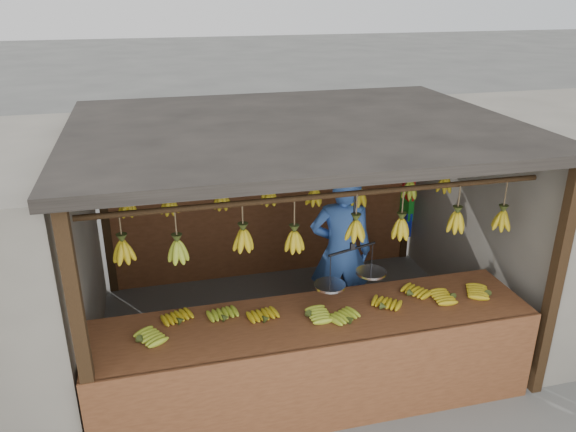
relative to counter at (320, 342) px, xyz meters
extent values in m
plane|color=#5B5B57|center=(0.10, 1.23, -0.72)|extent=(80.00, 80.00, 0.00)
cube|color=black|center=(-1.90, -0.27, 0.43)|extent=(0.10, 0.10, 2.30)
cube|color=black|center=(2.10, -0.27, 0.43)|extent=(0.10, 0.10, 2.30)
cube|color=black|center=(-1.90, 2.73, 0.43)|extent=(0.10, 0.10, 2.30)
cube|color=black|center=(2.10, 2.73, 0.43)|extent=(0.10, 0.10, 2.30)
cube|color=black|center=(0.10, 1.23, 1.63)|extent=(4.30, 3.30, 0.10)
cylinder|color=black|center=(0.10, 0.23, 1.28)|extent=(4.00, 0.05, 0.05)
cylinder|color=black|center=(0.10, 1.23, 1.28)|extent=(4.00, 0.05, 0.05)
cylinder|color=black|center=(0.10, 2.23, 1.28)|extent=(4.00, 0.05, 0.05)
cube|color=brown|center=(0.10, 2.73, 0.18)|extent=(4.00, 0.06, 1.80)
cube|color=brown|center=(-0.01, 0.13, 0.14)|extent=(3.94, 0.88, 0.08)
cube|color=brown|center=(-0.01, -0.30, -0.27)|extent=(3.94, 0.04, 0.90)
cube|color=black|center=(-1.88, -0.25, -0.31)|extent=(0.07, 0.07, 0.82)
cube|color=black|center=(1.87, -0.25, -0.31)|extent=(0.07, 0.07, 0.82)
cube|color=black|center=(-1.88, 0.52, -0.31)|extent=(0.07, 0.07, 0.82)
cube|color=black|center=(1.87, 0.52, -0.31)|extent=(0.07, 0.07, 0.82)
ellipsoid|color=#92A523|center=(-1.51, 0.09, 0.21)|extent=(0.30, 0.28, 0.06)
ellipsoid|color=#B09312|center=(-1.17, 0.31, 0.21)|extent=(0.25, 0.29, 0.06)
ellipsoid|color=#92A523|center=(-0.79, 0.26, 0.21)|extent=(0.22, 0.27, 0.06)
ellipsoid|color=#B09312|center=(-0.45, 0.15, 0.21)|extent=(0.22, 0.27, 0.06)
ellipsoid|color=#92A523|center=(-0.07, 0.11, 0.21)|extent=(0.25, 0.19, 0.06)
ellipsoid|color=#92A523|center=(0.27, -0.04, 0.21)|extent=(0.27, 0.29, 0.06)
ellipsoid|color=#B09312|center=(0.62, 0.09, 0.21)|extent=(0.29, 0.30, 0.06)
ellipsoid|color=#B09312|center=(0.97, 0.24, 0.21)|extent=(0.30, 0.28, 0.06)
ellipsoid|color=#B09312|center=(1.32, 0.12, 0.21)|extent=(0.25, 0.19, 0.06)
ellipsoid|color=#B09312|center=(1.68, 0.10, 0.21)|extent=(0.29, 0.27, 0.06)
ellipsoid|color=#B09312|center=(-1.57, 0.28, 0.94)|extent=(0.16, 0.16, 0.28)
ellipsoid|color=#92A523|center=(-1.15, 0.24, 0.91)|extent=(0.16, 0.16, 0.28)
ellipsoid|color=#B09312|center=(-0.61, 0.24, 0.95)|extent=(0.16, 0.16, 0.28)
ellipsoid|color=#B09312|center=(-0.17, 0.26, 0.88)|extent=(0.16, 0.16, 0.28)
ellipsoid|color=#B09312|center=(0.36, 0.21, 0.95)|extent=(0.16, 0.16, 0.28)
ellipsoid|color=#B09312|center=(0.80, 0.24, 0.91)|extent=(0.16, 0.16, 0.28)
ellipsoid|color=#B09312|center=(1.31, 0.19, 0.94)|extent=(0.16, 0.16, 0.28)
ellipsoid|color=#B09312|center=(1.83, 0.25, 0.87)|extent=(0.16, 0.16, 0.28)
ellipsoid|color=#B09312|center=(-1.55, 1.26, 0.95)|extent=(0.16, 0.16, 0.28)
ellipsoid|color=#B09312|center=(-1.16, 1.25, 0.94)|extent=(0.16, 0.16, 0.28)
ellipsoid|color=#B09312|center=(-0.65, 1.23, 0.95)|extent=(0.16, 0.16, 0.28)
ellipsoid|color=#B09312|center=(-0.18, 1.21, 0.95)|extent=(0.16, 0.16, 0.28)
ellipsoid|color=#B09312|center=(0.31, 1.28, 0.88)|extent=(0.16, 0.16, 0.28)
ellipsoid|color=#B09312|center=(0.78, 1.20, 0.86)|extent=(0.16, 0.16, 0.28)
ellipsoid|color=#92A523|center=(1.35, 1.20, 0.89)|extent=(0.16, 0.16, 0.28)
ellipsoid|color=#B09312|center=(1.79, 1.25, 0.90)|extent=(0.16, 0.16, 0.28)
ellipsoid|color=#B09312|center=(-1.65, 2.24, 0.95)|extent=(0.16, 0.16, 0.28)
ellipsoid|color=#B09312|center=(-1.16, 2.21, 0.89)|extent=(0.16, 0.16, 0.28)
ellipsoid|color=#92A523|center=(-0.64, 2.20, 0.93)|extent=(0.16, 0.16, 0.28)
ellipsoid|color=#B09312|center=(-0.18, 2.24, 0.95)|extent=(0.16, 0.16, 0.28)
ellipsoid|color=#92A523|center=(0.39, 2.23, 0.86)|extent=(0.16, 0.16, 0.28)
ellipsoid|color=#B09312|center=(0.80, 2.21, 0.92)|extent=(0.16, 0.16, 0.28)
ellipsoid|color=#B09312|center=(1.28, 2.23, 0.87)|extent=(0.16, 0.16, 0.28)
ellipsoid|color=#B09312|center=(1.75, 2.21, 0.94)|extent=(0.16, 0.16, 0.28)
cylinder|color=black|center=(0.35, 0.23, 1.02)|extent=(0.02, 0.02, 0.52)
cylinder|color=black|center=(0.35, 0.23, 0.76)|extent=(0.49, 0.17, 0.02)
cylinder|color=silver|center=(0.13, 0.17, 0.46)|extent=(0.27, 0.27, 0.02)
cylinder|color=silver|center=(0.57, 0.30, 0.46)|extent=(0.27, 0.27, 0.02)
imported|color=#3359A5|center=(0.62, 1.26, 0.21)|extent=(0.76, 0.59, 1.86)
cube|color=yellow|center=(2.04, 2.58, 0.71)|extent=(0.08, 0.26, 0.34)
cube|color=red|center=(2.04, 2.58, 0.40)|extent=(0.08, 0.26, 0.34)
cube|color=#199926|center=(2.04, 2.58, 0.11)|extent=(0.08, 0.26, 0.34)
cube|color=#1426BF|center=(2.04, 2.58, -0.13)|extent=(0.08, 0.26, 0.34)
camera|label=1|loc=(-1.28, -3.94, 2.90)|focal=35.00mm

